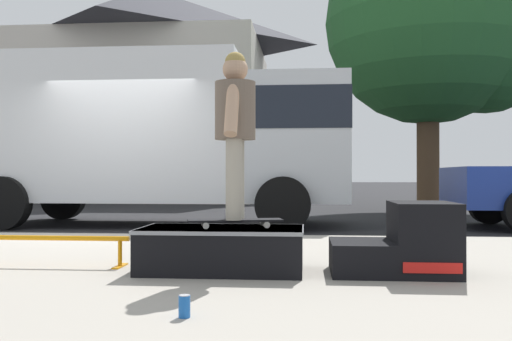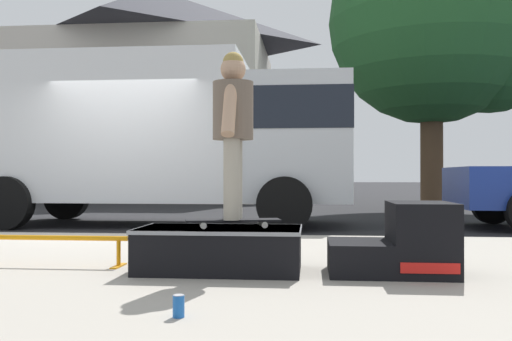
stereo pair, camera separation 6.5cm
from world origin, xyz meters
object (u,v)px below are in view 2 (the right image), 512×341
Objects in this scene: grind_rail at (43,243)px; skateboard at (233,221)px; soda_can at (179,306)px; kicker_ramp at (402,244)px; skater_kid at (233,121)px; street_tree_main at (444,28)px; skate_box at (220,248)px; box_truck at (162,133)px.

grind_rail is 1.74m from skateboard.
skateboard is at bearing 86.37° from soda_can.
skateboard is at bearing 179.90° from kicker_ramp.
kicker_ramp reaches higher than soda_can.
skater_kid reaches higher than soda_can.
skateboard reaches higher than grind_rail.
kicker_ramp is 0.13× the size of street_tree_main.
skate_box is 1.36× the size of kicker_ramp.
soda_can is 0.02× the size of street_tree_main.
street_tree_main reaches higher than skateboard.
street_tree_main is at bearing 70.37° from soda_can.
soda_can is (1.62, -1.66, -0.14)m from grind_rail.
skateboard reaches higher than soda_can.
street_tree_main is (4.12, 11.54, 4.48)m from soda_can.
kicker_ramp is at bearing -2.67° from grind_rail.
grind_rail is at bearing 177.33° from kicker_ramp.
soda_can is (-0.10, -1.52, -0.36)m from skateboard.
street_tree_main is at bearing 68.14° from skateboard.
kicker_ramp is (1.48, -0.00, 0.05)m from skate_box.
skate_box is at bearing 179.99° from kicker_ramp.
skater_kid is at bearing 86.37° from soda_can.
skateboard is 1.57m from soda_can.
skateboard is 0.83m from skater_kid.
skater_kid is at bearing 1.12° from skate_box.
skateboard is at bearing -4.71° from grind_rail.
skate_box is 11.68m from street_tree_main.
street_tree_main is (4.02, 10.02, 4.13)m from skateboard.
skateboard is (-1.37, 0.00, 0.18)m from kicker_ramp.
skater_kid is at bearing -111.86° from street_tree_main.
grind_rail is at bearing 175.29° from skater_kid.
soda_can is (-1.47, -1.52, -0.18)m from kicker_ramp.
street_tree_main is (2.65, 10.02, 4.31)m from kicker_ramp.
kicker_ramp is 2.12m from soda_can.
box_truck is at bearing 110.62° from skater_kid.
skate_box reaches higher than grind_rail.
street_tree_main is (4.13, 10.02, 4.35)m from skate_box.
skater_kid is (1.72, -0.14, 1.05)m from grind_rail.
box_truck is at bearing 109.63° from skate_box.
skate_box is 1.67× the size of skateboard.
skateboard is at bearing 135.00° from skater_kid.
grind_rail is (-3.09, 0.14, -0.04)m from kicker_ramp.
street_tree_main is (4.02, 10.02, 3.30)m from skater_kid.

